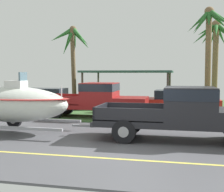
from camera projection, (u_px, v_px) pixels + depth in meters
name	position (u px, v px, depth m)	size (l,w,h in m)	color
ground	(155.00, 113.00, 18.14)	(36.00, 22.00, 0.11)	#4C4C51
pickup_truck_towing	(189.00, 111.00, 10.47)	(5.86, 2.03, 1.87)	black
boat_on_trailer	(11.00, 104.00, 11.95)	(6.10, 2.33, 2.39)	gray
parked_pickup_background	(99.00, 98.00, 15.93)	(5.98, 1.97, 1.85)	maroon
parked_sedan_near	(48.00, 99.00, 20.01)	(4.76, 1.81, 1.38)	beige
parked_sedan_far	(179.00, 102.00, 17.64)	(4.41, 1.83, 1.38)	#B21E19
carport_awning	(129.00, 73.00, 21.70)	(6.17, 4.60, 2.55)	#4C4238
palm_tree_near_right	(210.00, 32.00, 19.78)	(2.97, 2.93, 6.71)	brown
palm_tree_far_left	(73.00, 44.00, 21.57)	(2.78, 2.94, 5.71)	brown
palm_tree_far_right	(216.00, 42.00, 22.41)	(3.46, 3.54, 6.30)	brown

